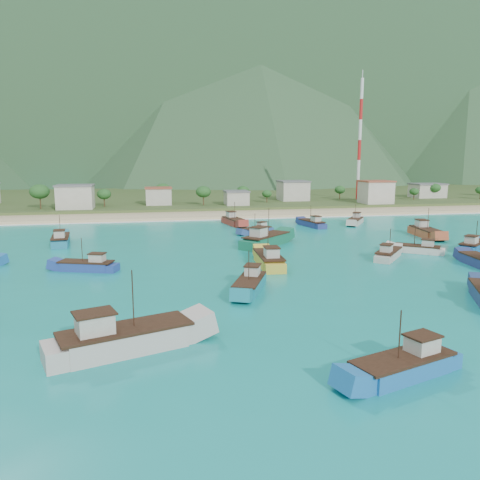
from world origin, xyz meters
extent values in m
plane|color=#0B6F83|center=(0.00, 0.00, 0.00)|extent=(600.00, 600.00, 0.00)
cube|color=beige|center=(0.00, 79.00, 0.00)|extent=(400.00, 18.00, 1.20)
cube|color=#385123|center=(0.00, 140.00, 0.00)|extent=(400.00, 110.00, 2.40)
cube|color=white|center=(0.00, 69.50, 0.00)|extent=(400.00, 2.50, 0.08)
cube|color=slate|center=(-150.00, 520.00, 130.00)|extent=(1400.00, 160.00, 260.00)
cube|color=#385942|center=(120.00, 400.00, 100.00)|extent=(1100.00, 160.00, 200.00)
cube|color=#284C2D|center=(-40.00, 300.00, 75.00)|extent=(800.00, 160.00, 150.00)
cone|color=#284C2D|center=(60.00, 300.00, 85.00)|extent=(280.00, 280.00, 170.00)
cone|color=#284C2D|center=(260.00, 300.00, 105.00)|extent=(280.00, 280.00, 210.00)
cube|color=beige|center=(-32.14, 93.60, 5.26)|extent=(11.18, 8.68, 7.31)
cube|color=beige|center=(-5.35, 101.67, 4.43)|extent=(8.77, 7.32, 5.67)
cube|color=beige|center=(21.51, 95.73, 3.86)|extent=(7.78, 7.85, 4.51)
cube|color=beige|center=(46.46, 109.17, 5.15)|extent=(10.55, 10.17, 7.10)
cube|color=beige|center=(72.24, 91.59, 5.48)|extent=(10.19, 9.07, 7.76)
cube|color=beige|center=(104.95, 110.14, 4.30)|extent=(12.58, 9.00, 5.39)
cylinder|color=red|center=(72.85, 108.00, 5.46)|extent=(1.20, 1.20, 7.72)
cylinder|color=white|center=(72.85, 108.00, 13.18)|extent=(1.20, 1.20, 7.72)
cylinder|color=red|center=(72.85, 108.00, 20.90)|extent=(1.20, 1.20, 7.72)
cylinder|color=white|center=(72.85, 108.00, 28.62)|extent=(1.20, 1.20, 7.72)
cylinder|color=red|center=(72.85, 108.00, 36.34)|extent=(1.20, 1.20, 7.72)
cylinder|color=white|center=(72.85, 108.00, 44.07)|extent=(1.20, 1.20, 7.72)
cube|color=#B2AFA2|center=(33.65, 10.71, 0.49)|extent=(8.62, 9.24, 1.78)
cube|color=beige|center=(32.33, 9.21, 2.10)|extent=(2.81, 2.85, 1.44)
cylinder|color=#382114|center=(34.01, 11.13, 3.37)|extent=(0.12, 0.12, 4.00)
cube|color=navy|center=(16.51, 43.19, 0.40)|extent=(8.99, 6.62, 1.61)
cube|color=beige|center=(18.09, 44.08, 1.86)|extent=(2.55, 2.40, 1.31)
cylinder|color=#382114|center=(16.08, 42.94, 3.02)|extent=(0.12, 0.12, 3.62)
cube|color=#A13327|center=(13.72, 58.18, 0.63)|extent=(5.33, 11.72, 2.06)
cube|color=beige|center=(13.30, 60.46, 2.49)|extent=(2.50, 2.90, 1.67)
cylinder|color=#382114|center=(13.83, 57.55, 3.97)|extent=(0.12, 0.12, 4.62)
cube|color=#136245|center=(14.92, 27.13, 0.86)|extent=(12.90, 12.48, 2.52)
cube|color=beige|center=(12.86, 25.18, 3.14)|extent=(4.03, 4.01, 2.05)
cylinder|color=#382114|center=(15.50, 27.67, 4.96)|extent=(0.12, 0.12, 5.67)
cube|color=#B6B2A4|center=(46.76, 53.21, 0.51)|extent=(8.18, 9.87, 1.82)
cube|color=beige|center=(47.94, 54.88, 2.16)|extent=(2.81, 2.91, 1.48)
cylinder|color=#382114|center=(46.43, 52.75, 3.46)|extent=(0.12, 0.12, 4.09)
cube|color=#BAB0A9|center=(-11.43, -22.52, 0.86)|extent=(14.44, 8.41, 2.52)
cube|color=beige|center=(-14.11, -23.45, 3.14)|extent=(3.81, 3.43, 2.05)
cylinder|color=#382114|center=(-10.69, -22.26, 4.96)|extent=(0.12, 0.12, 5.67)
cube|color=beige|center=(41.51, 14.27, 0.44)|extent=(9.05, 7.78, 1.69)
cube|color=beige|center=(43.02, 13.13, 1.97)|extent=(2.71, 2.63, 1.37)
cylinder|color=#382114|center=(41.09, 14.59, 3.18)|extent=(0.12, 0.12, 3.79)
cube|color=#233F91|center=(-19.21, 11.51, 0.49)|extent=(10.17, 5.95, 1.78)
cube|color=beige|center=(-17.32, 10.85, 2.10)|extent=(2.69, 2.42, 1.44)
cylinder|color=#382114|center=(-19.73, 11.70, 3.37)|extent=(0.12, 0.12, 4.00)
cube|color=teal|center=(-27.42, 36.96, 0.61)|extent=(4.52, 11.45, 2.03)
cube|color=beige|center=(-27.17, 34.70, 2.45)|extent=(2.31, 2.75, 1.65)
cylinder|color=#382114|center=(-27.49, 37.59, 3.91)|extent=(0.12, 0.12, 4.56)
cube|color=gold|center=(10.78, 9.46, 0.68)|extent=(4.22, 12.12, 2.17)
cube|color=beige|center=(10.64, 7.02, 2.65)|extent=(2.34, 2.83, 1.76)
cylinder|color=#382114|center=(10.82, 10.13, 4.21)|extent=(0.12, 0.12, 4.88)
cube|color=#1B65AD|center=(11.51, -32.38, 0.57)|extent=(11.10, 6.23, 1.94)
cube|color=beige|center=(13.58, -31.72, 2.32)|extent=(2.90, 2.59, 1.57)
cylinder|color=#382114|center=(10.93, -32.56, 3.71)|extent=(0.12, 0.12, 4.36)
cube|color=#B24C2C|center=(53.87, 30.70, 0.69)|extent=(5.12, 12.39, 2.19)
cube|color=beige|center=(54.19, 33.13, 2.67)|extent=(2.55, 3.00, 1.78)
cylinder|color=#382114|center=(53.78, 30.02, 4.25)|extent=(0.12, 0.12, 4.92)
cube|color=#135695|center=(54.07, 14.35, 0.56)|extent=(10.39, 8.69, 1.92)
cube|color=beige|center=(52.32, 13.09, 2.30)|extent=(3.08, 2.97, 1.56)
cylinder|color=#382114|center=(54.56, 14.70, 3.68)|extent=(0.12, 0.12, 4.32)
cube|color=teal|center=(4.36, -4.84, 0.54)|extent=(6.92, 10.74, 1.89)
cube|color=beige|center=(5.20, -2.89, 2.25)|extent=(2.68, 2.92, 1.53)
cylinder|color=#382114|center=(4.13, -5.38, 3.61)|extent=(0.12, 0.12, 4.24)
cube|color=navy|center=(33.41, 51.15, 0.52)|extent=(4.95, 10.49, 1.84)
cube|color=beige|center=(33.82, 49.13, 2.18)|extent=(2.27, 2.62, 1.49)
cylinder|color=#382114|center=(33.29, 51.72, 3.50)|extent=(0.12, 0.12, 4.13)
camera|label=1|loc=(-8.95, -65.71, 18.13)|focal=35.00mm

